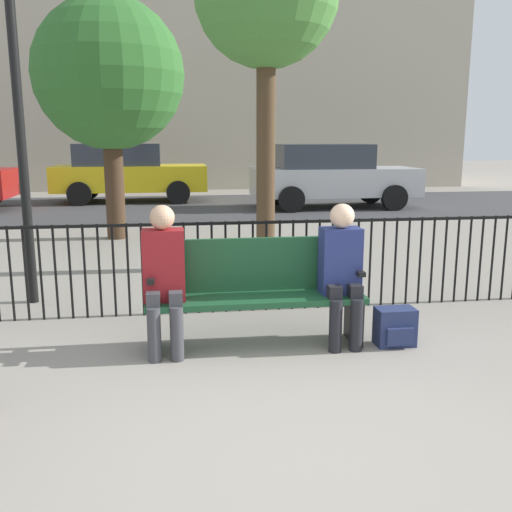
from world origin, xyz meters
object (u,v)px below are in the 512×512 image
at_px(seated_person_0, 164,273).
at_px(backpack, 395,327).
at_px(seated_person_1, 342,267).
at_px(tree_0, 109,75).
at_px(lamp_post, 14,53).
at_px(parked_car_0, 127,172).
at_px(parked_car_1, 331,175).
at_px(park_bench, 255,288).

height_order(seated_person_0, backpack, seated_person_0).
bearing_deg(seated_person_1, seated_person_0, 179.97).
height_order(backpack, tree_0, tree_0).
bearing_deg(seated_person_0, seated_person_1, -0.03).
bearing_deg(lamp_post, backpack, -28.39).
xyz_separation_m(tree_0, lamp_post, (-0.54, -4.05, -0.21)).
height_order(seated_person_1, backpack, seated_person_1).
bearing_deg(parked_car_0, tree_0, -87.91).
relative_size(tree_0, lamp_post, 1.03).
relative_size(seated_person_1, tree_0, 0.30).
distance_m(seated_person_0, lamp_post, 2.97).
distance_m(seated_person_0, backpack, 2.04).
bearing_deg(parked_car_0, parked_car_1, -22.49).
relative_size(park_bench, parked_car_0, 0.44).
xyz_separation_m(backpack, parked_car_0, (-3.11, 12.03, 0.68)).
bearing_deg(backpack, lamp_post, 151.61).
height_order(tree_0, lamp_post, tree_0).
height_order(seated_person_1, parked_car_0, parked_car_0).
distance_m(park_bench, parked_car_0, 11.96).
bearing_deg(parked_car_1, parked_car_0, 157.51).
height_order(parked_car_0, parked_car_1, same).
bearing_deg(parked_car_1, lamp_post, -125.01).
xyz_separation_m(lamp_post, parked_car_0, (0.31, 10.18, -1.77)).
distance_m(tree_0, parked_car_1, 6.71).
bearing_deg(seated_person_0, lamp_post, 129.76).
relative_size(lamp_post, parked_car_1, 0.95).
relative_size(backpack, parked_car_0, 0.08).
distance_m(park_bench, tree_0, 6.35).
height_order(seated_person_1, parked_car_1, parked_car_1).
bearing_deg(parked_car_1, backpack, -102.45).
bearing_deg(lamp_post, park_bench, -36.10).
bearing_deg(tree_0, backpack, -63.91).
bearing_deg(seated_person_0, parked_car_1, 66.96).
xyz_separation_m(park_bench, parked_car_0, (-1.91, 11.80, 0.35)).
distance_m(park_bench, lamp_post, 3.47).
relative_size(tree_0, parked_car_0, 0.98).
xyz_separation_m(park_bench, backpack, (1.20, -0.23, -0.33)).
height_order(seated_person_0, parked_car_0, parked_car_0).
distance_m(park_bench, parked_car_1, 10.19).
bearing_deg(tree_0, parked_car_1, 37.90).
xyz_separation_m(seated_person_0, tree_0, (-0.92, 5.80, 2.13)).
relative_size(park_bench, backpack, 5.58).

